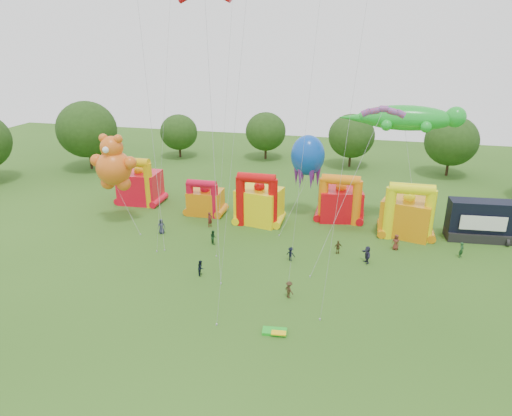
% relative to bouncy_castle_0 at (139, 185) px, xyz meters
% --- Properties ---
extents(ground, '(160.00, 160.00, 0.00)m').
position_rel_bouncy_castle_0_xyz_m(ground, '(20.42, -28.90, -2.65)').
color(ground, '#295217').
rests_on(ground, ground).
extents(tree_ring, '(123.35, 125.45, 12.07)m').
position_rel_bouncy_castle_0_xyz_m(tree_ring, '(19.24, -28.29, 3.61)').
color(tree_ring, '#352314').
rests_on(tree_ring, ground).
extents(bouncy_castle_0, '(5.74, 4.71, 7.01)m').
position_rel_bouncy_castle_0_xyz_m(bouncy_castle_0, '(0.00, 0.00, 0.00)').
color(bouncy_castle_0, red).
rests_on(bouncy_castle_0, ground).
extents(bouncy_castle_1, '(4.53, 3.68, 5.09)m').
position_rel_bouncy_castle_0_xyz_m(bouncy_castle_1, '(10.59, -1.89, -0.69)').
color(bouncy_castle_1, orange).
rests_on(bouncy_castle_1, ground).
extents(bouncy_castle_2, '(6.06, 5.23, 6.99)m').
position_rel_bouncy_castle_0_xyz_m(bouncy_castle_2, '(18.32, -3.13, -0.00)').
color(bouncy_castle_2, yellow).
rests_on(bouncy_castle_2, ground).
extents(bouncy_castle_3, '(6.08, 5.22, 6.45)m').
position_rel_bouncy_castle_0_xyz_m(bouncy_castle_3, '(28.36, 0.42, -0.21)').
color(bouncy_castle_3, red).
rests_on(bouncy_castle_3, ground).
extents(bouncy_castle_4, '(6.61, 5.80, 6.97)m').
position_rel_bouncy_castle_0_xyz_m(bouncy_castle_4, '(36.54, -2.75, -0.01)').
color(bouncy_castle_4, orange).
rests_on(bouncy_castle_4, ground).
extents(stage_trailer, '(7.60, 3.41, 4.84)m').
position_rel_bouncy_castle_0_xyz_m(stage_trailer, '(44.85, -1.95, -0.32)').
color(stage_trailer, black).
rests_on(stage_trailer, ground).
extents(teddy_bear_kite, '(7.68, 5.45, 11.63)m').
position_rel_bouncy_castle_0_xyz_m(teddy_bear_kite, '(1.63, -7.90, 3.03)').
color(teddy_bear_kite, orange).
rests_on(teddy_bear_kite, ground).
extents(gecko_kite, '(14.67, 7.27, 15.13)m').
position_rel_bouncy_castle_0_xyz_m(gecko_kite, '(36.07, -0.13, 6.94)').
color(gecko_kite, green).
rests_on(gecko_kite, ground).
extents(octopus_kite, '(4.42, 9.97, 10.95)m').
position_rel_bouncy_castle_0_xyz_m(octopus_kite, '(23.36, -0.70, 2.83)').
color(octopus_kite, '#0B41AF').
rests_on(octopus_kite, ground).
extents(parafoil_kites, '(31.39, 13.88, 30.62)m').
position_rel_bouncy_castle_0_xyz_m(parafoil_kites, '(16.83, -11.66, 9.67)').
color(parafoil_kites, red).
rests_on(parafoil_kites, ground).
extents(diamond_kites, '(21.83, 18.59, 43.06)m').
position_rel_bouncy_castle_0_xyz_m(diamond_kites, '(20.42, -15.72, 15.22)').
color(diamond_kites, red).
rests_on(diamond_kites, ground).
extents(folded_kite_bundle, '(2.10, 1.28, 0.31)m').
position_rel_bouncy_castle_0_xyz_m(folded_kite_bundle, '(25.03, -25.61, -2.51)').
color(folded_kite_bundle, green).
rests_on(folded_kite_bundle, ground).
extents(spectator_0, '(1.08, 0.92, 1.88)m').
position_rel_bouncy_castle_0_xyz_m(spectator_0, '(7.59, -9.38, -1.71)').
color(spectator_0, '#24273C').
rests_on(spectator_0, ground).
extents(spectator_1, '(0.77, 0.84, 1.93)m').
position_rel_bouncy_castle_0_xyz_m(spectator_1, '(12.68, -6.01, -1.68)').
color(spectator_1, '#5A1C19').
rests_on(spectator_1, ground).
extents(spectator_2, '(1.01, 1.02, 1.66)m').
position_rel_bouncy_castle_0_xyz_m(spectator_2, '(14.67, -10.62, -1.82)').
color(spectator_2, '#193F1E').
rests_on(spectator_2, ground).
extents(spectator_3, '(1.16, 0.89, 1.58)m').
position_rel_bouncy_castle_0_xyz_m(spectator_3, '(24.13, -12.71, -1.86)').
color(spectator_3, black).
rests_on(spectator_3, ground).
extents(spectator_4, '(1.00, 0.74, 1.58)m').
position_rel_bouncy_castle_0_xyz_m(spectator_4, '(28.95, -9.86, -1.86)').
color(spectator_4, '#473A1C').
rests_on(spectator_4, ground).
extents(spectator_5, '(1.25, 1.86, 1.93)m').
position_rel_bouncy_castle_0_xyz_m(spectator_5, '(32.09, -11.29, -1.69)').
color(spectator_5, '#292741').
rests_on(spectator_5, ground).
extents(spectator_6, '(1.06, 0.92, 1.83)m').
position_rel_bouncy_castle_0_xyz_m(spectator_6, '(35.22, -7.22, -1.73)').
color(spectator_6, maroon).
rests_on(spectator_6, ground).
extents(spectator_7, '(0.71, 0.78, 1.79)m').
position_rel_bouncy_castle_0_xyz_m(spectator_7, '(42.07, -7.57, -1.76)').
color(spectator_7, '#1A421F').
rests_on(spectator_7, ground).
extents(spectator_8, '(0.74, 0.88, 1.62)m').
position_rel_bouncy_castle_0_xyz_m(spectator_8, '(15.83, -17.94, -1.84)').
color(spectator_8, black).
rests_on(spectator_8, ground).
extents(spectator_9, '(1.22, 1.19, 1.68)m').
position_rel_bouncy_castle_0_xyz_m(spectator_9, '(25.22, -20.04, -1.81)').
color(spectator_9, '#362615').
rests_on(spectator_9, ground).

